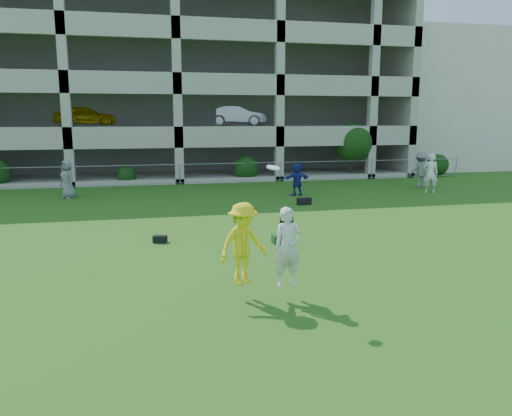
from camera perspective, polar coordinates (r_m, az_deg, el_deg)
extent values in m
plane|color=#235114|center=(10.82, -0.97, -10.30)|extent=(100.00, 100.00, 0.00)
cube|color=beige|center=(45.47, 21.05, 11.13)|extent=(16.00, 14.00, 10.00)
imported|color=slate|center=(25.42, -20.74, 3.09)|extent=(1.02, 1.06, 1.83)
imported|color=navy|center=(24.72, 4.71, 3.29)|extent=(1.56, 0.76, 1.61)
imported|color=silver|center=(26.85, 19.33, 3.75)|extent=(0.87, 0.74, 2.03)
imported|color=slate|center=(28.79, 18.31, 4.12)|extent=(1.37, 0.95, 1.94)
cube|color=black|center=(15.71, -10.91, -3.50)|extent=(0.46, 0.37, 0.22)
cube|color=#12331A|center=(15.35, 2.83, -3.57)|extent=(0.51, 0.37, 0.26)
cube|color=black|center=(18.03, 3.51, -1.42)|extent=(0.46, 0.46, 0.30)
cube|color=black|center=(22.20, 5.52, 0.77)|extent=(0.65, 0.41, 0.30)
cube|color=#143720|center=(21.09, -1.80, 0.24)|extent=(0.58, 0.54, 0.25)
imported|color=yellow|center=(10.45, -1.48, -4.10)|extent=(1.29, 1.04, 1.74)
imported|color=silver|center=(10.45, 3.67, -4.47)|extent=(0.65, 0.47, 1.68)
cylinder|color=white|center=(9.98, 1.98, 4.62)|extent=(0.28, 0.27, 0.12)
cube|color=#9E998C|center=(42.77, -10.31, 13.07)|extent=(30.00, 0.50, 12.00)
cube|color=#9E998C|center=(39.72, 12.59, 13.22)|extent=(0.50, 14.00, 12.00)
cube|color=#9E998C|center=(36.16, -9.51, 4.35)|extent=(30.00, 14.00, 0.30)
cube|color=#9E998C|center=(35.98, -9.65, 9.11)|extent=(30.00, 14.00, 0.30)
cube|color=#9E998C|center=(36.05, -9.80, 13.88)|extent=(30.00, 14.00, 0.30)
cube|color=#9E998C|center=(36.37, -9.95, 18.60)|extent=(30.00, 14.00, 0.30)
cube|color=#9E998C|center=(29.16, -8.83, 7.71)|extent=(30.00, 0.30, 0.90)
cube|color=#9E998C|center=(29.19, -8.99, 13.60)|extent=(30.00, 0.30, 0.90)
cube|color=#9E998C|center=(29.52, -9.17, 19.42)|extent=(30.00, 0.30, 0.90)
cube|color=#9E998C|center=(29.51, -21.09, 13.89)|extent=(0.50, 0.50, 12.00)
cube|color=#9E998C|center=(29.32, -9.03, 14.46)|extent=(0.50, 0.50, 12.00)
cube|color=#9E998C|center=(30.34, 2.72, 14.43)|extent=(0.50, 0.50, 12.00)
cube|color=#9E998C|center=(32.45, 13.29, 13.90)|extent=(0.50, 0.50, 12.00)
cube|color=#605E59|center=(38.03, -9.97, 13.45)|extent=(29.00, 9.00, 11.60)
imported|color=yellow|center=(34.08, -18.89, 10.01)|extent=(3.91, 1.66, 1.32)
imported|color=#AFB2B7|center=(34.50, -2.24, 10.54)|extent=(4.15, 1.90, 1.32)
cylinder|color=gray|center=(29.35, -20.48, 3.37)|extent=(0.06, 0.06, 1.20)
cylinder|color=gray|center=(29.16, -8.70, 3.86)|extent=(0.06, 0.06, 1.20)
cylinder|color=gray|center=(30.19, 2.76, 4.19)|extent=(0.06, 0.06, 1.20)
cylinder|color=gray|center=(32.31, 13.09, 4.33)|extent=(0.06, 0.06, 1.20)
cylinder|color=gray|center=(35.34, 21.91, 4.35)|extent=(0.06, 0.06, 1.20)
cylinder|color=gray|center=(29.11, -8.73, 4.94)|extent=(36.00, 0.04, 0.04)
cylinder|color=gray|center=(29.22, -8.67, 2.85)|extent=(36.00, 0.04, 0.04)
sphere|color=#163D11|center=(29.71, -14.58, 3.67)|extent=(1.10, 1.10, 1.10)
sphere|color=#163D11|center=(30.28, -1.21, 4.54)|extent=(1.54, 1.54, 1.54)
cylinder|color=#382314|center=(32.58, 10.92, 5.13)|extent=(0.16, 0.16, 1.96)
sphere|color=#163D11|center=(32.50, 10.99, 7.35)|extent=(2.52, 2.52, 2.52)
sphere|color=#163D11|center=(35.27, 20.03, 4.65)|extent=(1.43, 1.43, 1.43)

